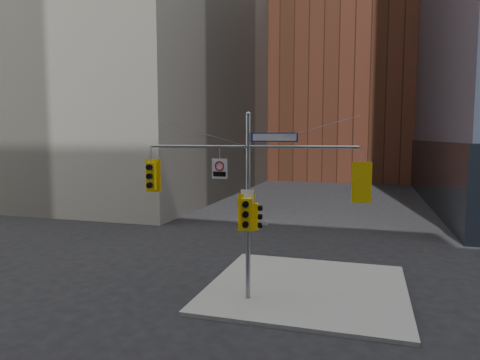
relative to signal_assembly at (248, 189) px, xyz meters
The scene contains 13 objects.
ground 4.85m from the signal_assembly, 90.00° to the right, with size 160.00×160.00×0.00m, color black.
sidewalk_corner 5.18m from the signal_assembly, 45.10° to the left, with size 8.00×8.00×0.15m, color gray.
brick_midrise 56.82m from the signal_assembly, 90.00° to the left, with size 26.00×20.00×28.00m, color brown.
signal_assembly is the anchor object (origin of this frame).
traffic_light_west_arm 4.09m from the signal_assembly, behind, with size 0.65×0.54×1.35m.
traffic_light_east_arm 4.11m from the signal_assembly, ahead, with size 0.68×0.58×1.42m.
traffic_light_pole_side 1.10m from the signal_assembly, ahead, with size 0.40×0.34×1.00m.
traffic_light_pole_front 0.94m from the signal_assembly, 90.27° to the right, with size 0.67×0.59×1.40m.
street_sign_blade 2.18m from the signal_assembly, ahead, with size 1.71×0.16×0.33m.
regulatory_sign_arm 1.36m from the signal_assembly, behind, with size 0.62×0.08×0.77m.
regulatory_sign_pole 0.39m from the signal_assembly, 90.00° to the right, with size 0.50×0.06×0.66m.
street_blade_ew 1.37m from the signal_assembly, ahead, with size 0.67×0.06×0.13m.
street_blade_ns 1.54m from the signal_assembly, 90.00° to the left, with size 0.06×0.74×0.15m.
Camera 1 is at (4.35, -13.42, 6.33)m, focal length 32.00 mm.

